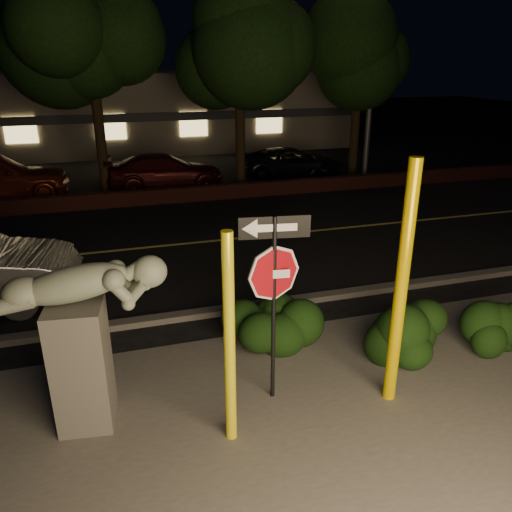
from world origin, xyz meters
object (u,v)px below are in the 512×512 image
(signpost, at_px, (274,274))
(sculpture, at_px, (80,327))
(parked_car_dark, at_px, (292,162))
(yellow_pole_left, at_px, (229,343))
(parked_car_darkred, at_px, (165,171))
(yellow_pole_right, at_px, (401,289))

(signpost, relative_size, sculpture, 1.16)
(parked_car_dark, bearing_deg, sculpture, 153.79)
(yellow_pole_left, relative_size, parked_car_darkred, 0.64)
(yellow_pole_right, xyz_separation_m, parked_car_darkred, (-1.46, 13.83, -1.10))
(yellow_pole_left, xyz_separation_m, signpost, (0.78, 0.64, 0.53))
(sculpture, xyz_separation_m, parked_car_dark, (8.01, 13.68, -0.86))
(sculpture, bearing_deg, yellow_pole_left, -18.70)
(yellow_pole_left, relative_size, signpost, 1.03)
(signpost, distance_m, sculpture, 2.56)
(yellow_pole_right, distance_m, signpost, 1.70)
(yellow_pole_right, height_order, parked_car_dark, yellow_pole_right)
(sculpture, distance_m, parked_car_dark, 15.87)
(yellow_pole_left, height_order, sculpture, yellow_pole_left)
(signpost, bearing_deg, yellow_pole_left, -131.63)
(yellow_pole_right, xyz_separation_m, signpost, (-1.61, 0.50, 0.20))
(signpost, distance_m, parked_car_dark, 14.99)
(parked_car_dark, bearing_deg, yellow_pole_left, 160.74)
(yellow_pole_right, relative_size, signpost, 1.27)
(signpost, height_order, sculpture, signpost)
(yellow_pole_left, xyz_separation_m, yellow_pole_right, (2.39, 0.14, 0.33))
(yellow_pole_right, relative_size, parked_car_darkred, 0.79)
(parked_car_darkred, distance_m, parked_car_dark, 5.39)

